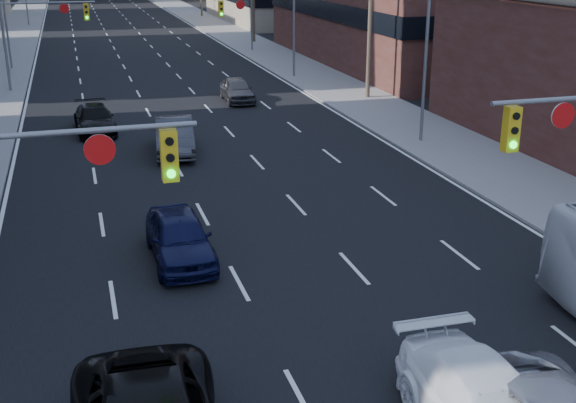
% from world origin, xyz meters
% --- Properties ---
extents(road_surface, '(18.00, 300.00, 0.02)m').
position_xyz_m(road_surface, '(0.00, 130.00, 0.01)').
color(road_surface, black).
rests_on(road_surface, ground).
extents(sidewalk_left, '(5.00, 300.00, 0.15)m').
position_xyz_m(sidewalk_left, '(-11.50, 130.00, 0.07)').
color(sidewalk_left, slate).
rests_on(sidewalk_left, ground).
extents(sidewalk_right, '(5.00, 300.00, 0.15)m').
position_xyz_m(sidewalk_right, '(11.50, 130.00, 0.07)').
color(sidewalk_right, slate).
rests_on(sidewalk_right, ground).
extents(storefront_right_mid, '(20.00, 30.00, 9.00)m').
position_xyz_m(storefront_right_mid, '(24.00, 50.00, 4.50)').
color(storefront_right_mid, '#472119').
rests_on(storefront_right_mid, ground).
extents(signal_near_left, '(6.59, 0.33, 6.00)m').
position_xyz_m(signal_near_left, '(-7.45, 8.00, 4.33)').
color(signal_near_left, slate).
rests_on(signal_near_left, ground).
extents(signal_far_left, '(6.09, 0.33, 6.00)m').
position_xyz_m(signal_far_left, '(-7.68, 45.00, 4.30)').
color(signal_far_left, slate).
rests_on(signal_far_left, ground).
extents(signal_far_right, '(6.09, 0.33, 6.00)m').
position_xyz_m(signal_far_right, '(7.68, 45.00, 4.30)').
color(signal_far_right, slate).
rests_on(signal_far_right, ground).
extents(utility_pole_block, '(2.20, 0.28, 11.00)m').
position_xyz_m(utility_pole_block, '(12.20, 36.00, 5.78)').
color(utility_pole_block, '#4C3D2D').
rests_on(utility_pole_block, ground).
extents(streetlight_left_mid, '(2.03, 0.22, 9.00)m').
position_xyz_m(streetlight_left_mid, '(-10.34, 55.00, 5.05)').
color(streetlight_left_mid, slate).
rests_on(streetlight_left_mid, ground).
extents(streetlight_right_near, '(2.03, 0.22, 9.00)m').
position_xyz_m(streetlight_right_near, '(10.34, 25.00, 5.05)').
color(streetlight_right_near, slate).
rests_on(streetlight_right_near, ground).
extents(sedan_blue, '(1.87, 4.53, 1.54)m').
position_xyz_m(sedan_blue, '(-3.18, 14.16, 0.77)').
color(sedan_blue, black).
rests_on(sedan_blue, ground).
extents(sedan_grey_center, '(2.29, 5.15, 1.64)m').
position_xyz_m(sedan_grey_center, '(-1.53, 26.68, 0.82)').
color(sedan_grey_center, '#37373A').
rests_on(sedan_grey_center, ground).
extents(sedan_black_far, '(2.18, 4.90, 1.40)m').
position_xyz_m(sedan_black_far, '(-5.00, 32.00, 0.70)').
color(sedan_black_far, black).
rests_on(sedan_black_far, ground).
extents(sedan_grey_right, '(1.93, 4.46, 1.50)m').
position_xyz_m(sedan_grey_right, '(4.00, 37.64, 0.75)').
color(sedan_grey_right, '#353437').
rests_on(sedan_grey_right, ground).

